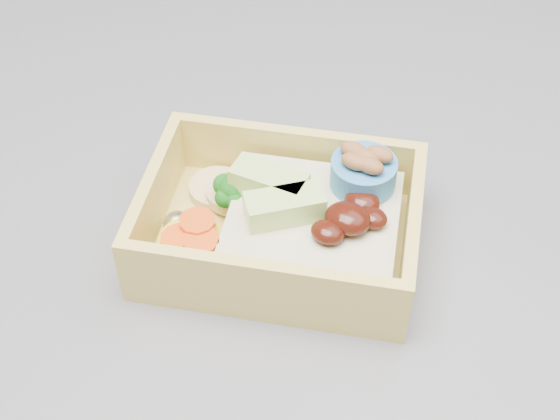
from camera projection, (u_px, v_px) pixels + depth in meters
The scene contains 1 object.
bento_box at pixel (289, 222), 0.46m from camera, with size 0.19×0.16×0.06m.
Camera 1 is at (0.11, -0.36, 1.28)m, focal length 50.00 mm.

